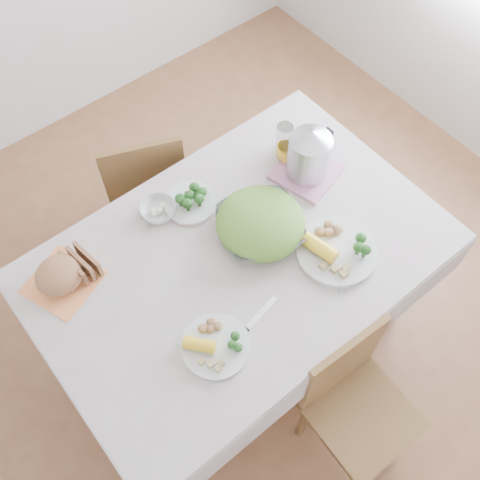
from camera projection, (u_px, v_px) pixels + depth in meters
floor at (239, 334)px, 2.72m from camera, size 3.60×3.60×0.00m
dining_table at (239, 300)px, 2.40m from camera, size 1.40×0.90×0.75m
tablecloth at (239, 256)px, 2.08m from camera, size 1.50×1.00×0.01m
chair_near at (366, 411)px, 2.06m from camera, size 0.38×0.38×0.80m
chair_far at (143, 172)px, 2.65m from camera, size 0.49×0.49×0.83m
salad_bowl at (260, 227)px, 2.09m from camera, size 0.40×0.40×0.08m
dinner_plate_left at (216, 346)px, 1.87m from camera, size 0.31×0.31×0.02m
dinner_plate_right at (336, 252)px, 2.06m from camera, size 0.34×0.34×0.03m
broccoli_plate at (190, 203)px, 2.18m from camera, size 0.22×0.22×0.02m
napkin at (63, 282)px, 2.01m from camera, size 0.30×0.30×0.00m
bread_loaf at (59, 275)px, 1.96m from camera, size 0.21×0.20×0.10m
fruit_bowl at (158, 210)px, 2.15m from camera, size 0.18×0.18×0.04m
yellow_mug at (288, 152)px, 2.28m from camera, size 0.13×0.13×0.08m
glass_tumbler at (284, 137)px, 2.29m from camera, size 0.08×0.08×0.13m
pink_tray at (306, 173)px, 2.26m from camera, size 0.28×0.28×0.02m
electric_kettle at (309, 154)px, 2.17m from camera, size 0.22×0.22×0.23m
fork_right at (332, 269)px, 2.04m from camera, size 0.09×0.19×0.00m
knife at (259, 316)px, 1.94m from camera, size 0.18×0.05×0.00m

